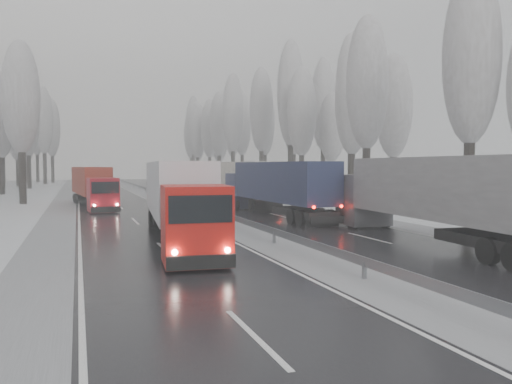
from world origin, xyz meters
TOP-DOWN VIEW (x-y plane):
  - ground at (0.00, 0.00)m, footprint 260.00×260.00m
  - carriageway_right at (5.25, 30.00)m, footprint 7.50×200.00m
  - carriageway_left at (-5.25, 30.00)m, footprint 7.50×200.00m
  - median_slush at (0.00, 30.00)m, footprint 3.00×200.00m
  - shoulder_right at (10.20, 30.00)m, footprint 2.40×200.00m
  - shoulder_left at (-10.20, 30.00)m, footprint 2.40×200.00m
  - median_guardrail at (0.00, 29.99)m, footprint 0.12×200.00m
  - tree_16 at (15.04, 15.67)m, footprint 3.60×3.60m
  - tree_18 at (14.51, 27.03)m, footprint 3.60×3.60m
  - tree_19 at (20.02, 31.03)m, footprint 3.60×3.60m
  - tree_20 at (17.90, 35.17)m, footprint 3.60×3.60m
  - tree_21 at (20.12, 39.17)m, footprint 3.60×3.60m
  - tree_22 at (17.02, 45.60)m, footprint 3.60×3.60m
  - tree_23 at (23.31, 49.60)m, footprint 3.60×3.60m
  - tree_24 at (17.90, 51.02)m, footprint 3.60×3.60m
  - tree_25 at (24.81, 55.02)m, footprint 3.60×3.60m
  - tree_26 at (17.56, 61.27)m, footprint 3.60×3.60m
  - tree_27 at (24.72, 65.27)m, footprint 3.60×3.60m
  - tree_28 at (16.34, 71.95)m, footprint 3.60×3.60m
  - tree_29 at (23.71, 75.95)m, footprint 3.60×3.60m
  - tree_30 at (16.56, 81.70)m, footprint 3.60×3.60m
  - tree_31 at (22.48, 85.70)m, footprint 3.60×3.60m
  - tree_32 at (16.63, 89.21)m, footprint 3.60×3.60m
  - tree_33 at (19.77, 93.21)m, footprint 3.60×3.60m
  - tree_34 at (15.73, 96.32)m, footprint 3.60×3.60m
  - tree_35 at (24.94, 100.32)m, footprint 3.60×3.60m
  - tree_36 at (17.04, 106.16)m, footprint 3.60×3.60m
  - tree_37 at (24.02, 110.16)m, footprint 3.60×3.60m
  - tree_38 at (18.73, 116.73)m, footprint 3.60×3.60m
  - tree_39 at (21.55, 120.73)m, footprint 3.60×3.60m
  - tree_62 at (-13.94, 43.73)m, footprint 3.60×3.60m
  - tree_66 at (-18.16, 62.35)m, footprint 3.60×3.60m
  - tree_68 at (-16.58, 69.11)m, footprint 3.60×3.60m
  - tree_70 at (-16.33, 79.19)m, footprint 3.60×3.60m
  - tree_72 at (-18.93, 88.54)m, footprint 3.60×3.60m
  - tree_73 at (-21.82, 92.54)m, footprint 3.60×3.60m
  - tree_74 at (-15.07, 99.33)m, footprint 3.60×3.60m
  - tree_76 at (-14.05, 108.72)m, footprint 3.60×3.60m
  - tree_77 at (-19.66, 112.72)m, footprint 3.60×3.60m
  - tree_78 at (-17.56, 115.31)m, footprint 3.60×3.60m
  - tree_79 at (-20.33, 119.31)m, footprint 3.60×3.60m
  - truck_grey_tarp at (7.19, 9.69)m, footprint 3.63×16.35m
  - truck_blue_box at (4.81, 23.89)m, footprint 3.01×15.75m
  - truck_cream_box at (5.74, 35.07)m, footprint 2.56×16.04m
  - box_truck_distant at (7.58, 84.63)m, footprint 3.05×7.37m
  - truck_red_white at (-4.15, 14.58)m, footprint 3.76×15.51m
  - truck_red_red at (-7.63, 37.59)m, footprint 3.58×14.27m

SIDE VIEW (x-z plane):
  - ground at x=0.00m, z-range 0.00..0.00m
  - carriageway_right at x=5.25m, z-range 0.00..0.03m
  - carriageway_left at x=-5.25m, z-range 0.00..0.03m
  - median_slush at x=0.00m, z-range 0.00..0.04m
  - shoulder_right at x=10.20m, z-range 0.00..0.04m
  - shoulder_left at x=-10.20m, z-range 0.00..0.04m
  - median_guardrail at x=0.00m, z-range 0.22..0.98m
  - box_truck_distant at x=7.58m, z-range 0.03..2.70m
  - truck_red_red at x=-7.63m, z-range 0.30..3.93m
  - truck_red_white at x=-4.15m, z-range 0.33..4.28m
  - truck_blue_box at x=4.81m, z-range 0.34..4.35m
  - truck_cream_box at x=5.74m, z-range 0.34..4.45m
  - truck_grey_tarp at x=7.19m, z-range 0.35..4.51m
  - tree_23 at x=23.31m, z-range 1.99..15.54m
  - tree_77 at x=-19.66m, z-range 2.10..16.42m
  - tree_33 at x=19.77m, z-range 2.10..16.42m
  - tree_19 at x=20.02m, z-range 2.13..16.70m
  - tree_72 at x=-18.93m, z-range 2.21..17.31m
  - tree_66 at x=-18.16m, z-range 2.22..17.45m
  - tree_20 at x=17.90m, z-range 2.29..18.00m
  - tree_22 at x=17.02m, z-range 2.31..18.17m
  - tree_62 at x=-13.94m, z-range 2.34..18.38m
  - tree_39 at x=21.55m, z-range 2.36..18.54m
  - tree_37 at x=24.02m, z-range 2.38..18.75m
  - tree_16 at x=15.04m, z-range 2.40..18.93m
  - tree_18 at x=14.51m, z-range 2.41..18.99m
  - tree_68 at x=-16.58m, z-range 2.42..19.07m
  - tree_79 at x=-20.33m, z-range 2.48..19.54m
  - tree_70 at x=-16.33m, z-range 2.48..19.57m
  - tree_73 at x=-21.82m, z-range 2.50..19.72m
  - tree_32 at x=16.63m, z-range 2.51..19.85m
  - tree_27 at x=24.72m, z-range 2.55..20.17m
  - tree_34 at x=15.73m, z-range 2.55..20.19m
  - tree_30 at x=16.56m, z-range 2.59..20.45m
  - tree_38 at x=18.73m, z-range 2.60..20.58m
  - tree_29 at x=23.71m, z-range 2.62..20.73m
  - tree_35 at x=24.94m, z-range 2.64..20.89m
  - tree_76 at x=-14.05m, z-range 2.68..21.23m
  - tree_31 at x=22.48m, z-range 2.68..21.26m
  - tree_21 at x=20.12m, z-range 2.69..21.31m
  - tree_26 at x=17.56m, z-range 2.71..21.49m
  - tree_25 at x=24.81m, z-range 2.80..22.24m
  - tree_78 at x=-17.56m, z-range 2.81..22.37m
  - tree_28 at x=16.34m, z-range 2.82..22.45m
  - tree_74 at x=-15.07m, z-range 2.83..22.52m
  - tree_36 at x=17.04m, z-range 2.91..23.13m
  - tree_24 at x=17.90m, z-range 2.94..23.43m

